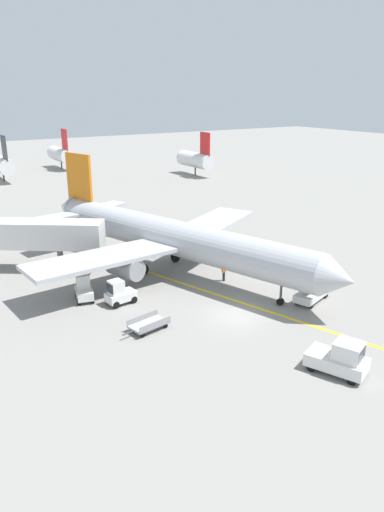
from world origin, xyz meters
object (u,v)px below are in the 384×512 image
(belt_loader_forward_hold, at_px, (311,293))
(airliner, at_px, (171,237))
(ground_crew_marshaller, at_px, (268,264))
(safety_cone_nose_left, at_px, (83,284))
(pushback_tug, at_px, (340,359))
(baggage_tug_by_cargo_door, at_px, (119,293))
(safety_cone_nose_right, at_px, (251,241))
(baggage_tug_near_wing, at_px, (84,289))
(baggage_cart_loaded, at_px, (149,324))
(jet_bridge, at_px, (26,234))
(ground_crew_wing_walker, at_px, (224,272))

(belt_loader_forward_hold, bearing_deg, airliner, 116.73)
(ground_crew_marshaller, bearing_deg, safety_cone_nose_left, 159.46)
(pushback_tug, distance_m, ground_crew_marshaller, 17.49)
(baggage_tug_by_cargo_door, distance_m, safety_cone_nose_right, 21.01)
(baggage_tug_near_wing, relative_size, baggage_cart_loaded, 0.69)
(airliner, xyz_separation_m, baggage_tug_by_cargo_door, (-7.35, -4.43, -2.49))
(airliner, bearing_deg, baggage_cart_loaded, -127.40)
(jet_bridge, height_order, pushback_tug, jet_bridge)
(baggage_tug_by_cargo_door, relative_size, baggage_cart_loaded, 0.66)
(airliner, bearing_deg, jet_bridge, 146.26)
(jet_bridge, xyz_separation_m, safety_cone_nose_right, (23.71, -4.62, -3.32))
(ground_crew_marshaller, distance_m, safety_cone_nose_left, 17.22)
(baggage_tug_by_cargo_door, distance_m, belt_loader_forward_hold, 15.67)
(ground_crew_wing_walker, xyz_separation_m, safety_cone_nose_left, (-11.30, 5.53, -0.69))
(ground_crew_marshaller, bearing_deg, baggage_tug_near_wing, 168.92)
(baggage_tug_by_cargo_door, xyz_separation_m, belt_loader_forward_hold, (13.55, -7.87, -0.15))
(ground_crew_wing_walker, relative_size, safety_cone_nose_left, 3.86)
(airliner, xyz_separation_m, safety_cone_nose_left, (-8.53, 0.73, -3.20))
(baggage_cart_loaded, height_order, ground_crew_wing_walker, ground_crew_wing_walker)
(ground_crew_wing_walker, distance_m, safety_cone_nose_left, 12.60)
(jet_bridge, xyz_separation_m, baggage_tug_near_wing, (1.99, -9.61, -2.62))
(baggage_tug_by_cargo_door, bearing_deg, baggage_tug_near_wing, 130.39)
(baggage_cart_loaded, distance_m, safety_cone_nose_left, 10.51)
(belt_loader_forward_hold, bearing_deg, ground_crew_wing_walker, 114.54)
(belt_loader_forward_hold, bearing_deg, ground_crew_marshaller, 78.76)
(baggage_cart_loaded, relative_size, ground_crew_wing_walker, 2.26)
(safety_cone_nose_left, xyz_separation_m, safety_cone_nose_right, (20.80, 2.29, 0.00))
(pushback_tug, relative_size, ground_crew_wing_walker, 2.38)
(baggage_cart_loaded, distance_m, ground_crew_marshaller, 15.65)
(baggage_tug_by_cargo_door, bearing_deg, ground_crew_wing_walker, -2.12)
(baggage_tug_near_wing, bearing_deg, ground_crew_wing_walker, -13.06)
(baggage_tug_near_wing, relative_size, baggage_tug_by_cargo_door, 1.04)
(pushback_tug, height_order, ground_crew_marshaller, pushback_tug)
(baggage_cart_loaded, xyz_separation_m, safety_cone_nose_right, (19.71, 12.74, -0.25))
(belt_loader_forward_hold, height_order, safety_cone_nose_left, belt_loader_forward_hold)
(ground_crew_wing_walker, bearing_deg, jet_bridge, 138.79)
(ground_crew_marshaller, bearing_deg, baggage_cart_loaded, -163.63)
(belt_loader_forward_hold, height_order, baggage_cart_loaded, belt_loader_forward_hold)
(baggage_tug_near_wing, xyz_separation_m, ground_crew_wing_walker, (12.22, -2.83, -0.02))
(baggage_tug_near_wing, distance_m, safety_cone_nose_right, 22.30)
(jet_bridge, xyz_separation_m, ground_crew_marshaller, (19.02, -12.95, -2.63))
(pushback_tug, distance_m, belt_loader_forward_hold, 10.76)
(belt_loader_forward_hold, xyz_separation_m, safety_cone_nose_right, (6.08, 15.32, -0.56))
(ground_crew_marshaller, bearing_deg, jet_bridge, 145.75)
(baggage_tug_by_cargo_door, bearing_deg, airliner, 31.08)
(pushback_tug, bearing_deg, airliner, 89.64)
(pushback_tug, bearing_deg, ground_crew_marshaller, 63.82)
(belt_loader_forward_hold, xyz_separation_m, ground_crew_marshaller, (1.39, 6.99, 0.13))
(pushback_tug, height_order, baggage_tug_near_wing, pushback_tug)
(pushback_tug, xyz_separation_m, baggage_cart_loaded, (-7.30, 11.28, -0.53))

